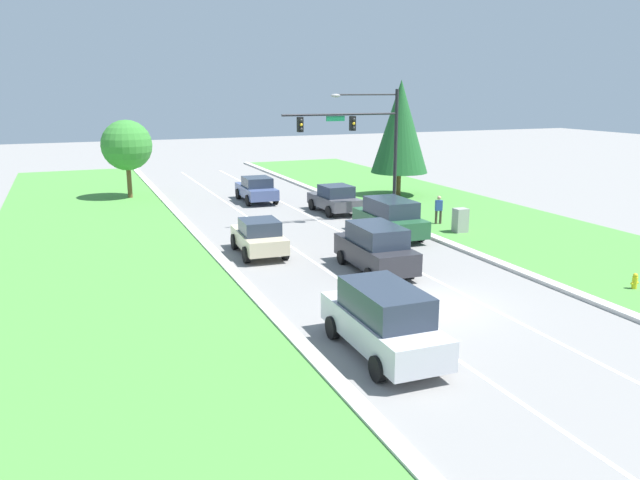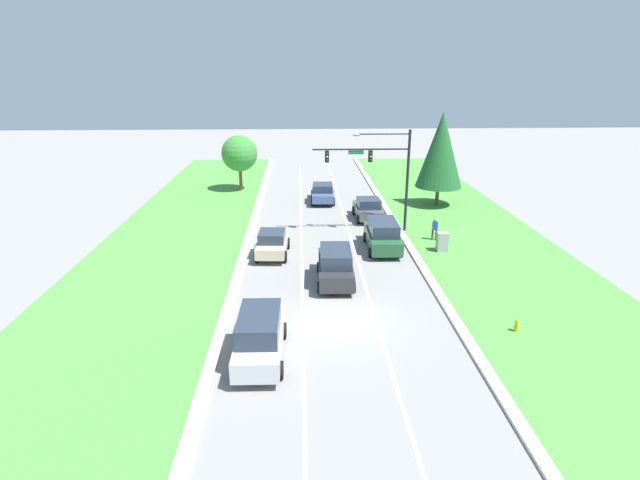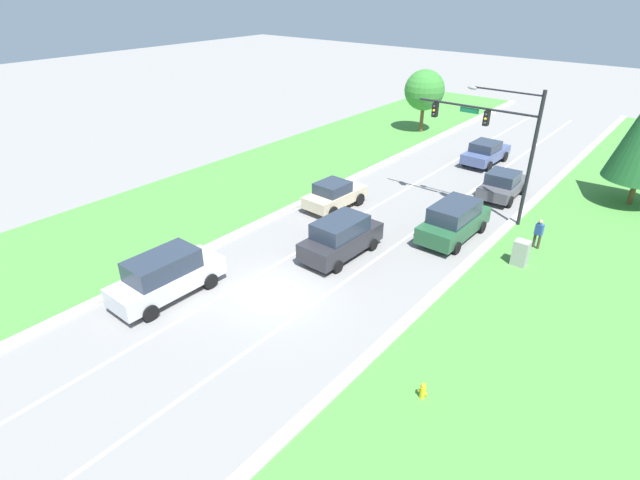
{
  "view_description": "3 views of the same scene",
  "coord_description": "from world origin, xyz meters",
  "views": [
    {
      "loc": [
        -11.75,
        -18.2,
        7.59
      ],
      "look_at": [
        -1.0,
        8.15,
        0.67
      ],
      "focal_mm": 35.0,
      "sensor_mm": 36.0,
      "label": 1
    },
    {
      "loc": [
        -1.85,
        -21.74,
        11.74
      ],
      "look_at": [
        -0.61,
        8.31,
        1.3
      ],
      "focal_mm": 28.0,
      "sensor_mm": 36.0,
      "label": 2
    },
    {
      "loc": [
        13.22,
        -13.3,
        12.64
      ],
      "look_at": [
        -0.94,
        4.29,
        0.65
      ],
      "focal_mm": 28.0,
      "sensor_mm": 36.0,
      "label": 3
    }
  ],
  "objects": [
    {
      "name": "graphite_sedan",
      "position": [
        3.66,
        17.14,
        0.88
      ],
      "size": [
        2.26,
        4.28,
        1.75
      ],
      "rotation": [
        0.0,
        0.0,
        0.03
      ],
      "color": "#4C4C51",
      "rests_on": "ground_plane"
    },
    {
      "name": "curb_strip_right",
      "position": [
        5.65,
        0.0,
        0.07
      ],
      "size": [
        0.5,
        90.0,
        0.15
      ],
      "color": "beige",
      "rests_on": "ground_plane"
    },
    {
      "name": "oak_near_left_tree",
      "position": [
        -7.72,
        27.35,
        3.76
      ],
      "size": [
        3.5,
        3.5,
        5.52
      ],
      "color": "brown",
      "rests_on": "ground_plane"
    },
    {
      "name": "grass_verge_right",
      "position": [
        10.9,
        0.0,
        0.04
      ],
      "size": [
        10.0,
        90.0,
        0.08
      ],
      "color": "#4C8E3D",
      "rests_on": "ground_plane"
    },
    {
      "name": "traffic_signal_mast",
      "position": [
        3.98,
        13.72,
        5.04
      ],
      "size": [
        7.02,
        0.41,
        7.58
      ],
      "color": "black",
      "rests_on": "ground_plane"
    },
    {
      "name": "fire_hydrant",
      "position": [
        8.16,
        -1.53,
        0.34
      ],
      "size": [
        0.34,
        0.2,
        0.7
      ],
      "color": "gold",
      "rests_on": "ground_plane"
    },
    {
      "name": "curb_strip_left",
      "position": [
        -5.65,
        0.0,
        0.07
      ],
      "size": [
        0.5,
        90.0,
        0.15
      ],
      "color": "beige",
      "rests_on": "ground_plane"
    },
    {
      "name": "lane_stripe_inner_right",
      "position": [
        1.8,
        0.0,
        0.0
      ],
      "size": [
        0.14,
        81.0,
        0.01
      ],
      "color": "white",
      "rests_on": "ground_plane"
    },
    {
      "name": "lane_stripe_inner_left",
      "position": [
        -1.8,
        0.0,
        0.0
      ],
      "size": [
        0.14,
        81.0,
        0.01
      ],
      "color": "white",
      "rests_on": "ground_plane"
    },
    {
      "name": "ground_plane",
      "position": [
        0.0,
        0.0,
        0.0
      ],
      "size": [
        160.0,
        160.0,
        0.0
      ],
      "primitive_type": "plane",
      "color": "gray"
    },
    {
      "name": "silver_suv",
      "position": [
        -3.62,
        -3.13,
        1.07
      ],
      "size": [
        2.14,
        5.11,
        2.09
      ],
      "rotation": [
        0.0,
        0.0,
        -0.02
      ],
      "color": "silver",
      "rests_on": "ground_plane"
    },
    {
      "name": "grass_verge_left",
      "position": [
        -10.9,
        0.0,
        0.04
      ],
      "size": [
        10.0,
        90.0,
        0.08
      ],
      "color": "#4C8E3D",
      "rests_on": "ground_plane"
    },
    {
      "name": "slate_blue_sedan",
      "position": [
        0.23,
        22.74,
        0.88
      ],
      "size": [
        2.25,
        4.72,
        1.73
      ],
      "rotation": [
        0.0,
        0.0,
        -0.03
      ],
      "color": "#475684",
      "rests_on": "ground_plane"
    },
    {
      "name": "charcoal_suv",
      "position": [
        0.12,
        4.65,
        1.02
      ],
      "size": [
        2.21,
        4.77,
        2.03
      ],
      "rotation": [
        0.0,
        0.0,
        -0.03
      ],
      "color": "#28282D",
      "rests_on": "ground_plane"
    },
    {
      "name": "pedestrian",
      "position": [
        7.67,
        11.53,
        0.94
      ],
      "size": [
        0.42,
        0.3,
        1.69
      ],
      "rotation": [
        0.0,
        0.0,
        2.93
      ],
      "color": "#42382D",
      "rests_on": "ground_plane"
    },
    {
      "name": "forest_suv",
      "position": [
        3.7,
        10.01,
        1.03
      ],
      "size": [
        2.26,
        5.08,
        2.02
      ],
      "rotation": [
        0.0,
        0.0,
        -0.02
      ],
      "color": "#235633",
      "rests_on": "ground_plane"
    },
    {
      "name": "utility_cabinet",
      "position": [
        7.59,
        9.27,
        0.68
      ],
      "size": [
        0.7,
        0.6,
        1.37
      ],
      "color": "#9E9E99",
      "rests_on": "ground_plane"
    },
    {
      "name": "champagne_sedan",
      "position": [
        -3.7,
        9.1,
        0.87
      ],
      "size": [
        2.21,
        4.25,
        1.71
      ],
      "rotation": [
        0.0,
        0.0,
        -0.05
      ],
      "color": "beige",
      "rests_on": "ground_plane"
    },
    {
      "name": "conifer_near_right_tree",
      "position": [
        10.36,
        20.99,
        4.98
      ],
      "size": [
        4.04,
        4.04,
        8.22
      ],
      "color": "brown",
      "rests_on": "ground_plane"
    }
  ]
}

